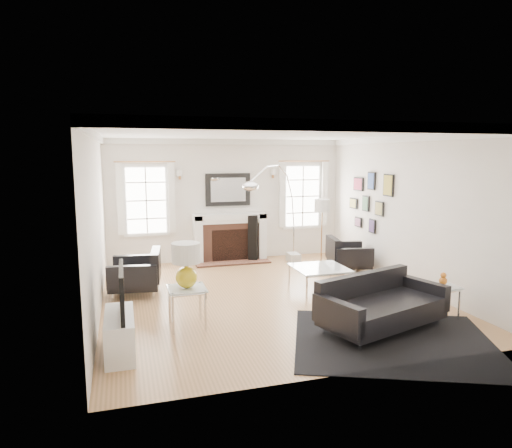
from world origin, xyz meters
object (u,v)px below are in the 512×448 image
object	(u,v)px
sofa	(379,306)
coffee_table	(320,269)
armchair_right	(346,256)
gourd_lamp	(186,262)
arc_floor_lamp	(274,211)
fireplace	(230,238)
armchair_left	(138,274)

from	to	relation	value
sofa	coffee_table	size ratio (longest dim) A/B	2.19
sofa	armchair_right	world-z (taller)	sofa
coffee_table	gourd_lamp	bearing A→B (deg)	-155.51
sofa	arc_floor_lamp	distance (m)	3.74
fireplace	gourd_lamp	size ratio (longest dim) A/B	2.63
gourd_lamp	fireplace	bearing A→B (deg)	68.39
fireplace	armchair_left	distance (m)	2.94
armchair_left	armchair_right	xyz separation A→B (m)	(4.28, 0.39, -0.02)
sofa	coffee_table	world-z (taller)	sofa
fireplace	armchair_left	world-z (taller)	fireplace
fireplace	armchair_right	bearing A→B (deg)	-37.16
armchair_right	gourd_lamp	world-z (taller)	gourd_lamp
armchair_right	gourd_lamp	bearing A→B (deg)	-148.67
armchair_right	arc_floor_lamp	bearing A→B (deg)	158.75
sofa	coffee_table	bearing A→B (deg)	90.64
armchair_right	sofa	bearing A→B (deg)	-109.33
armchair_left	armchair_right	bearing A→B (deg)	5.17
sofa	gourd_lamp	size ratio (longest dim) A/B	3.18
coffee_table	armchair_right	bearing A→B (deg)	44.15
gourd_lamp	arc_floor_lamp	distance (m)	3.59
armchair_right	arc_floor_lamp	world-z (taller)	arc_floor_lamp
sofa	armchair_right	distance (m)	3.23
gourd_lamp	coffee_table	bearing A→B (deg)	24.49
armchair_right	arc_floor_lamp	size ratio (longest dim) A/B	0.44
armchair_right	arc_floor_lamp	distance (m)	1.80
coffee_table	gourd_lamp	xyz separation A→B (m)	(-2.58, -1.17, 0.57)
fireplace	gourd_lamp	distance (m)	4.17
fireplace	arc_floor_lamp	world-z (taller)	arc_floor_lamp
fireplace	sofa	bearing A→B (deg)	-77.07
armchair_left	arc_floor_lamp	bearing A→B (deg)	18.38
armchair_left	arc_floor_lamp	distance (m)	3.13
gourd_lamp	arc_floor_lamp	world-z (taller)	arc_floor_lamp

